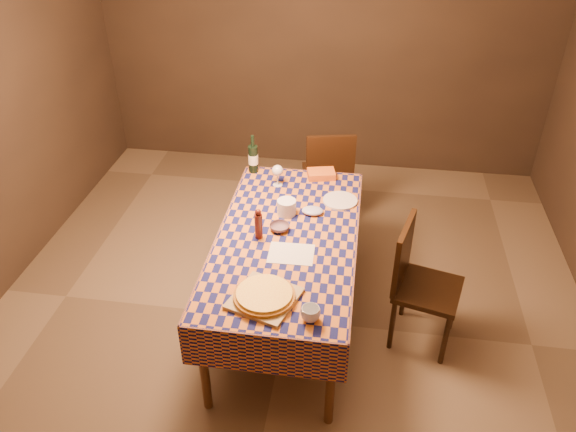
{
  "coord_description": "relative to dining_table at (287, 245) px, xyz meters",
  "views": [
    {
      "loc": [
        0.45,
        -3.01,
        2.98
      ],
      "look_at": [
        0.0,
        0.05,
        0.9
      ],
      "focal_mm": 35.0,
      "sensor_mm": 36.0,
      "label": 1
    }
  ],
  "objects": [
    {
      "name": "takeout_container",
      "position": [
        0.15,
        0.83,
        0.1
      ],
      "size": [
        0.24,
        0.19,
        0.05
      ],
      "primitive_type": "cube",
      "rotation": [
        0.0,
        0.0,
        0.23
      ],
      "color": "#D15F1B",
      "rests_on": "dining_table"
    },
    {
      "name": "pizza",
      "position": [
        -0.04,
        -0.64,
        0.12
      ],
      "size": [
        0.46,
        0.46,
        0.04
      ],
      "color": "#9E611A",
      "rests_on": "cutting_board"
    },
    {
      "name": "white_plate",
      "position": [
        0.32,
        0.49,
        0.08
      ],
      "size": [
        0.26,
        0.26,
        0.01
      ],
      "primitive_type": "cylinder",
      "rotation": [
        0.0,
        0.0,
        -0.02
      ],
      "color": "silver",
      "rests_on": "dining_table"
    },
    {
      "name": "chair_far",
      "position": [
        0.17,
        1.35,
        -0.17
      ],
      "size": [
        0.5,
        0.5,
        0.93
      ],
      "color": "black",
      "rests_on": "ground"
    },
    {
      "name": "flour_bag",
      "position": [
        0.14,
        0.3,
        0.1
      ],
      "size": [
        0.19,
        0.17,
        0.04
      ],
      "primitive_type": "ellipsoid",
      "rotation": [
        0.0,
        0.0,
        0.41
      ],
      "color": "#A8AFD7",
      "rests_on": "dining_table"
    },
    {
      "name": "dining_table",
      "position": [
        0.0,
        0.0,
        0.0
      ],
      "size": [
        0.94,
        1.84,
        0.77
      ],
      "color": "brown",
      "rests_on": "ground"
    },
    {
      "name": "bowl",
      "position": [
        -0.06,
        0.06,
        0.1
      ],
      "size": [
        0.18,
        0.18,
        0.04
      ],
      "primitive_type": "imported",
      "rotation": [
        0.0,
        0.0,
        0.39
      ],
      "color": "#604651",
      "rests_on": "dining_table"
    },
    {
      "name": "room",
      "position": [
        0.0,
        0.0,
        0.66
      ],
      "size": [
        5.0,
        5.1,
        2.7
      ],
      "color": "brown",
      "rests_on": "ground"
    },
    {
      "name": "wine_bottle",
      "position": [
        -0.39,
        0.84,
        0.19
      ],
      "size": [
        0.1,
        0.1,
        0.31
      ],
      "color": "black",
      "rests_on": "dining_table"
    },
    {
      "name": "tumbler",
      "position": [
        0.24,
        -0.76,
        0.12
      ],
      "size": [
        0.13,
        0.13,
        0.09
      ],
      "primitive_type": "imported",
      "rotation": [
        0.0,
        0.0,
        0.21
      ],
      "color": "silver",
      "rests_on": "dining_table"
    },
    {
      "name": "wine_glass",
      "position": [
        -0.17,
        0.65,
        0.2
      ],
      "size": [
        0.09,
        0.09,
        0.17
      ],
      "color": "silver",
      "rests_on": "dining_table"
    },
    {
      "name": "chair_right",
      "position": [
        0.89,
        -0.01,
        -0.17
      ],
      "size": [
        0.52,
        0.51,
        0.93
      ],
      "color": "black",
      "rests_on": "ground"
    },
    {
      "name": "pepper_mill",
      "position": [
        -0.18,
        -0.04,
        0.18
      ],
      "size": [
        0.06,
        0.06,
        0.22
      ],
      "color": "#461510",
      "rests_on": "dining_table"
    },
    {
      "name": "flour_patch",
      "position": [
        0.06,
        -0.19,
        0.08
      ],
      "size": [
        0.3,
        0.23,
        0.0
      ],
      "primitive_type": "cube",
      "rotation": [
        0.0,
        0.0,
        0.03
      ],
      "color": "silver",
      "rests_on": "dining_table"
    },
    {
      "name": "deli_tub",
      "position": [
        -0.04,
        0.27,
        0.13
      ],
      "size": [
        0.14,
        0.14,
        0.11
      ],
      "primitive_type": "cylinder",
      "rotation": [
        0.0,
        0.0,
        0.05
      ],
      "color": "silver",
      "rests_on": "dining_table"
    },
    {
      "name": "cutting_board",
      "position": [
        -0.04,
        -0.64,
        0.09
      ],
      "size": [
        0.44,
        0.44,
        0.02
      ],
      "primitive_type": "cube",
      "rotation": [
        0.0,
        0.0,
        -0.32
      ],
      "color": "#987D47",
      "rests_on": "dining_table"
    }
  ]
}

